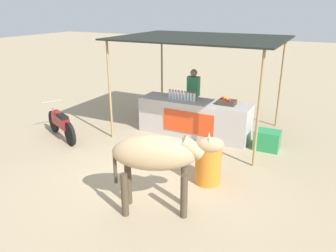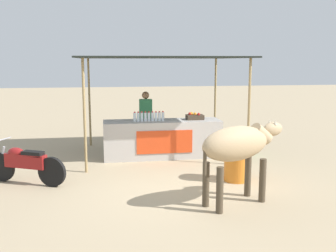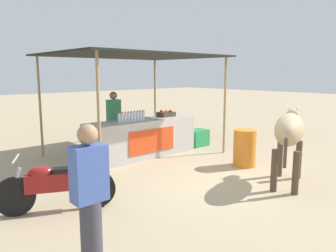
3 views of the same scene
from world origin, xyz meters
name	(u,v)px [view 2 (image 2 of 3)]	position (x,y,z in m)	size (l,w,h in m)	color
ground_plane	(178,182)	(0.00, 0.00, 0.00)	(60.00, 60.00, 0.00)	tan
stall_counter	(162,139)	(0.00, 2.20, 0.48)	(3.00, 0.82, 0.96)	#B2ADA8
stall_awning	(160,61)	(0.00, 2.50, 2.48)	(4.20, 3.20, 2.58)	black
water_bottle_row	(149,117)	(-0.35, 2.15, 1.07)	(0.79, 0.07, 0.25)	silver
fruit_crate	(195,117)	(0.86, 2.25, 1.03)	(0.44, 0.32, 0.18)	#3F3326
vendor_behind_counter	(146,121)	(-0.35, 2.95, 0.85)	(0.34, 0.22, 1.65)	#383842
cooler_box	(237,146)	(1.98, 2.10, 0.24)	(0.60, 0.44, 0.48)	#268C4C
water_barrel	(237,161)	(1.23, -0.06, 0.42)	(0.52, 0.52, 0.85)	orange
cow	(239,146)	(0.81, -1.33, 1.03)	(1.81, 1.07, 1.44)	tan
motorcycle_parked	(25,163)	(-3.07, 0.41, 0.43)	(1.65, 0.93, 0.90)	black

